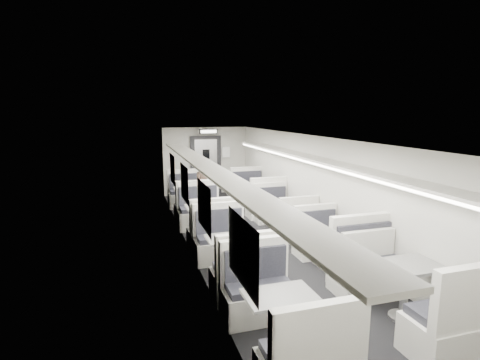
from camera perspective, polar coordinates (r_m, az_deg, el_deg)
room at (r=7.82m, az=3.78°, el=-2.57°), size 3.24×12.24×2.64m
booth_left_a at (r=11.10m, az=-7.67°, el=-3.04°), size 1.07×2.16×1.16m
booth_left_b at (r=8.90m, az=-5.21°, el=-6.30°), size 1.10×2.24×1.20m
booth_left_c at (r=6.87m, az=-1.32°, el=-11.54°), size 1.06×2.15×1.15m
booth_left_d at (r=5.00m, az=6.04°, el=-20.62°), size 1.05×2.13×1.14m
booth_right_a at (r=11.36m, az=2.54°, el=-2.62°), size 1.08×2.20×1.18m
booth_right_b at (r=9.59m, az=6.51°, el=-5.42°), size 0.96×1.95×1.04m
booth_right_c at (r=7.43m, az=14.54°, el=-10.47°), size 0.96×1.95×1.04m
booth_right_d at (r=6.07m, az=23.77°, el=-15.18°), size 1.16×2.36×1.26m
passenger at (r=10.41m, az=-5.50°, el=-1.40°), size 0.71×0.60×1.66m
window_a at (r=10.71m, az=-10.24°, el=1.64°), size 0.02×1.18×0.84m
window_b at (r=8.56m, az=-8.46°, el=-0.50°), size 0.02×1.18×0.84m
window_c at (r=6.44m, az=-5.50°, el=-4.05°), size 0.02×1.18×0.84m
window_d at (r=4.41m, az=0.38°, el=-10.93°), size 0.02×1.18×0.84m
luggage_rack_left at (r=7.05m, az=-4.78°, el=1.92°), size 0.46×10.40×0.09m
luggage_rack_right at (r=7.95m, az=13.04°, el=2.65°), size 0.46×10.40×0.09m
vestibule_door at (r=13.46m, az=-5.21°, el=2.21°), size 1.10×0.13×2.10m
exit_sign at (r=12.87m, az=-4.85°, el=7.38°), size 0.62×0.12×0.16m
wall_notice at (r=13.57m, az=-2.12°, el=4.26°), size 0.32×0.02×0.40m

